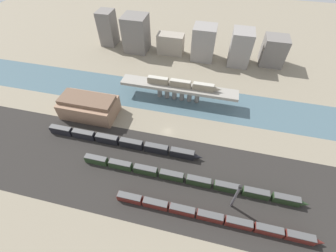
{
  "coord_description": "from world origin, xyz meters",
  "views": [
    {
      "loc": [
        16.41,
        -69.35,
        83.11
      ],
      "look_at": [
        0.0,
        0.45,
        3.53
      ],
      "focal_mm": 24.0,
      "sensor_mm": 36.0,
      "label": 1
    }
  ],
  "objects_px": {
    "train_yard_mid": "(188,179)",
    "warehouse_building": "(89,106)",
    "train_on_bridge": "(183,84)",
    "train_yard_far": "(122,142)",
    "signal_tower": "(235,197)",
    "train_yard_near": "(213,217)"
  },
  "relations": [
    {
      "from": "train_yard_mid",
      "to": "warehouse_building",
      "type": "xyz_separation_m",
      "value": [
        -55.9,
        27.21,
        3.14
      ]
    },
    {
      "from": "train_on_bridge",
      "to": "warehouse_building",
      "type": "relative_size",
      "value": 1.42
    },
    {
      "from": "train_yard_far",
      "to": "signal_tower",
      "type": "height_order",
      "value": "signal_tower"
    },
    {
      "from": "train_yard_mid",
      "to": "train_yard_far",
      "type": "xyz_separation_m",
      "value": [
        -32.73,
        11.54,
        0.2
      ]
    },
    {
      "from": "train_yard_mid",
      "to": "signal_tower",
      "type": "distance_m",
      "value": 19.68
    },
    {
      "from": "train_yard_mid",
      "to": "warehouse_building",
      "type": "bearing_deg",
      "value": 154.04
    },
    {
      "from": "train_yard_mid",
      "to": "signal_tower",
      "type": "height_order",
      "value": "signal_tower"
    },
    {
      "from": "train_yard_near",
      "to": "train_yard_mid",
      "type": "bearing_deg",
      "value": 131.55
    },
    {
      "from": "warehouse_building",
      "to": "train_on_bridge",
      "type": "bearing_deg",
      "value": 26.33
    },
    {
      "from": "train_yard_near",
      "to": "warehouse_building",
      "type": "height_order",
      "value": "warehouse_building"
    },
    {
      "from": "train_yard_mid",
      "to": "warehouse_building",
      "type": "height_order",
      "value": "warehouse_building"
    },
    {
      "from": "warehouse_building",
      "to": "signal_tower",
      "type": "distance_m",
      "value": 80.92
    },
    {
      "from": "train_yard_near",
      "to": "train_yard_far",
      "type": "relative_size",
      "value": 1.0
    },
    {
      "from": "warehouse_building",
      "to": "signal_tower",
      "type": "bearing_deg",
      "value": -24.45
    },
    {
      "from": "signal_tower",
      "to": "train_yard_near",
      "type": "bearing_deg",
      "value": -133.75
    },
    {
      "from": "train_on_bridge",
      "to": "train_yard_mid",
      "type": "xyz_separation_m",
      "value": [
        11.74,
        -49.07,
        -8.78
      ]
    },
    {
      "from": "train_yard_mid",
      "to": "train_on_bridge",
      "type": "bearing_deg",
      "value": 103.45
    },
    {
      "from": "train_yard_far",
      "to": "signal_tower",
      "type": "distance_m",
      "value": 53.79
    },
    {
      "from": "train_on_bridge",
      "to": "train_yard_near",
      "type": "xyz_separation_m",
      "value": [
        23.14,
        -61.93,
        -8.9
      ]
    },
    {
      "from": "train_yard_far",
      "to": "train_on_bridge",
      "type": "bearing_deg",
      "value": 60.78
    },
    {
      "from": "train_yard_far",
      "to": "warehouse_building",
      "type": "distance_m",
      "value": 28.13
    },
    {
      "from": "train_on_bridge",
      "to": "train_yard_far",
      "type": "bearing_deg",
      "value": -119.22
    }
  ]
}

